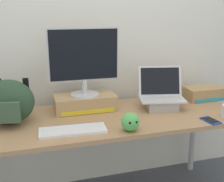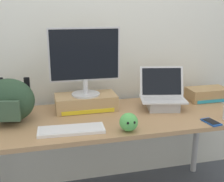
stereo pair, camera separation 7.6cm
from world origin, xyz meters
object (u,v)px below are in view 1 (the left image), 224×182
object	(u,v)px
cell_phone	(211,120)
plush_toy	(130,122)
desktop_monitor	(84,60)
external_keyboard	(73,130)
messenger_backpack	(9,102)
open_laptop	(161,99)
toner_box_cyan	(204,93)
toner_box_yellow	(85,102)

from	to	relation	value
cell_phone	plush_toy	world-z (taller)	plush_toy
desktop_monitor	plush_toy	bearing A→B (deg)	-65.76
external_keyboard	messenger_backpack	xyz separation A→B (m)	(-0.37, 0.26, 0.13)
open_laptop	plush_toy	distance (m)	0.50
messenger_backpack	open_laptop	bearing A→B (deg)	11.58
open_laptop	cell_phone	bearing A→B (deg)	-47.76
cell_phone	toner_box_cyan	xyz separation A→B (m)	(0.24, 0.44, 0.04)
open_laptop	toner_box_cyan	distance (m)	0.45
external_keyboard	toner_box_cyan	bearing A→B (deg)	20.68
desktop_monitor	open_laptop	size ratio (longest dim) A/B	1.37
messenger_backpack	cell_phone	distance (m)	1.33
toner_box_yellow	plush_toy	xyz separation A→B (m)	(0.19, -0.45, 0.00)
open_laptop	toner_box_cyan	size ratio (longest dim) A/B	1.16
external_keyboard	plush_toy	distance (m)	0.35
open_laptop	plush_toy	bearing A→B (deg)	-125.08
cell_phone	toner_box_cyan	world-z (taller)	toner_box_cyan
toner_box_cyan	external_keyboard	bearing A→B (deg)	-162.52
toner_box_yellow	desktop_monitor	world-z (taller)	desktop_monitor
desktop_monitor	external_keyboard	size ratio (longest dim) A/B	1.23
open_laptop	external_keyboard	size ratio (longest dim) A/B	0.90
desktop_monitor	plush_toy	world-z (taller)	desktop_monitor
cell_phone	open_laptop	bearing A→B (deg)	111.26
toner_box_yellow	toner_box_cyan	distance (m)	1.00
open_laptop	messenger_backpack	distance (m)	1.09
desktop_monitor	messenger_backpack	distance (m)	0.58
toner_box_yellow	toner_box_cyan	size ratio (longest dim) A/B	1.39
toner_box_yellow	cell_phone	world-z (taller)	toner_box_yellow
toner_box_cyan	cell_phone	bearing A→B (deg)	-118.17
cell_phone	plush_toy	bearing A→B (deg)	170.65
toner_box_yellow	plush_toy	bearing A→B (deg)	-66.90
external_keyboard	open_laptop	bearing A→B (deg)	23.41
open_laptop	toner_box_yellow	bearing A→B (deg)	-179.04
messenger_backpack	toner_box_cyan	bearing A→B (deg)	15.33
external_keyboard	toner_box_cyan	world-z (taller)	toner_box_cyan
toner_box_yellow	desktop_monitor	bearing A→B (deg)	-91.50
toner_box_yellow	external_keyboard	world-z (taller)	toner_box_yellow
messenger_backpack	plush_toy	size ratio (longest dim) A/B	3.19
messenger_backpack	cell_phone	bearing A→B (deg)	-3.53
toner_box_yellow	external_keyboard	xyz separation A→B (m)	(-0.15, -0.38, -0.04)
open_laptop	cell_phone	distance (m)	0.40
open_laptop	cell_phone	xyz separation A→B (m)	(0.20, -0.35, -0.06)
desktop_monitor	messenger_backpack	bearing A→B (deg)	-166.63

